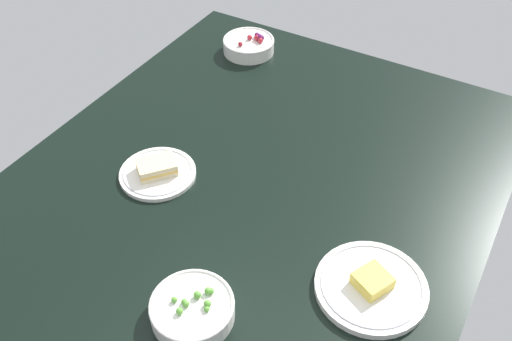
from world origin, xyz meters
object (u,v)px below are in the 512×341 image
Objects in this scene: bowl_berries at (249,45)px; plate_sandwich at (157,172)px; plate_cheese at (371,286)px; bowl_peas at (192,309)px.

plate_sandwich is at bearing -170.94° from bowl_berries.
plate_cheese is 1.39× the size of bowl_peas.
plate_sandwich is at bearing 84.62° from plate_cheese.
plate_sandwich is 57.94cm from plate_cheese.
plate_cheese reaches higher than plate_sandwich.
bowl_peas is (-22.98, 27.60, 1.17)cm from plate_cheese.
bowl_berries reaches higher than bowl_peas.
plate_cheese is 35.93cm from bowl_peas.
plate_sandwich is 1.14× the size of bowl_peas.
bowl_berries is at bearing 45.72° from plate_cheese.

